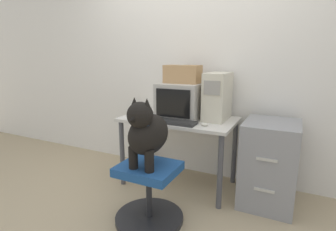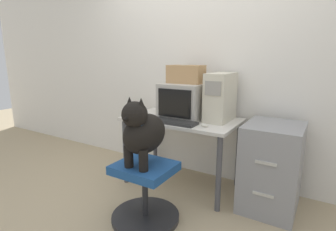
{
  "view_description": "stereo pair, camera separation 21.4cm",
  "coord_description": "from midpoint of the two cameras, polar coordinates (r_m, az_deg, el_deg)",
  "views": [
    {
      "loc": [
        1.07,
        -2.09,
        1.35
      ],
      "look_at": [
        0.03,
        0.02,
        0.82
      ],
      "focal_mm": 28.0,
      "sensor_mm": 36.0,
      "label": 1
    },
    {
      "loc": [
        1.26,
        -1.99,
        1.35
      ],
      "look_at": [
        0.03,
        0.02,
        0.82
      ],
      "focal_mm": 28.0,
      "sensor_mm": 36.0,
      "label": 2
    }
  ],
  "objects": [
    {
      "name": "desk",
      "position": [
        2.74,
        0.16,
        -2.57
      ],
      "size": [
        1.16,
        0.67,
        0.73
      ],
      "color": "silver",
      "rests_on": "ground_plane"
    },
    {
      "name": "office_chair",
      "position": [
        2.28,
        -6.97,
        -16.61
      ],
      "size": [
        0.57,
        0.57,
        0.5
      ],
      "color": "#262628",
      "rests_on": "ground_plane"
    },
    {
      "name": "filing_cabinet",
      "position": [
        2.59,
        18.93,
        -9.85
      ],
      "size": [
        0.47,
        0.56,
        0.78
      ],
      "color": "gray",
      "rests_on": "ground_plane"
    },
    {
      "name": "dog",
      "position": [
        2.06,
        -7.63,
        -3.49
      ],
      "size": [
        0.26,
        0.48,
        0.56
      ],
      "color": "black",
      "rests_on": "office_chair"
    },
    {
      "name": "ground_plane",
      "position": [
        2.71,
        -3.14,
        -17.32
      ],
      "size": [
        12.0,
        12.0,
        0.0
      ],
      "primitive_type": "plane",
      "color": "tan"
    },
    {
      "name": "keyboard",
      "position": [
        2.5,
        -1.41,
        -1.4
      ],
      "size": [
        0.46,
        0.17,
        0.03
      ],
      "color": "#2D2D2D",
      "rests_on": "desk"
    },
    {
      "name": "cardboard_box",
      "position": [
        2.73,
        0.96,
        8.99
      ],
      "size": [
        0.36,
        0.2,
        0.19
      ],
      "color": "tan",
      "rests_on": "crt_monitor"
    },
    {
      "name": "crt_monitor",
      "position": [
        2.75,
        0.9,
        3.39
      ],
      "size": [
        0.44,
        0.47,
        0.35
      ],
      "color": "#B7B2A8",
      "rests_on": "desk"
    },
    {
      "name": "computer_mouse",
      "position": [
        2.39,
        5.43,
        -2.01
      ],
      "size": [
        0.07,
        0.04,
        0.03
      ],
      "color": "beige",
      "rests_on": "desk"
    },
    {
      "name": "pc_tower",
      "position": [
        2.65,
        8.48,
        4.15
      ],
      "size": [
        0.21,
        0.42,
        0.47
      ],
      "color": "beige",
      "rests_on": "desk"
    },
    {
      "name": "wall_back",
      "position": [
        3.01,
        3.61,
        11.6
      ],
      "size": [
        8.0,
        0.05,
        2.6
      ],
      "color": "white",
      "rests_on": "ground_plane"
    }
  ]
}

